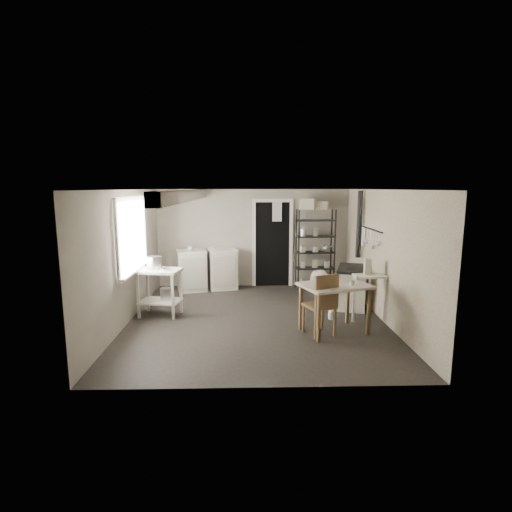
{
  "coord_description": "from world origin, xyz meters",
  "views": [
    {
      "loc": [
        -0.2,
        -6.88,
        2.33
      ],
      "look_at": [
        0.0,
        0.3,
        1.1
      ],
      "focal_mm": 28.0,
      "sensor_mm": 36.0,
      "label": 1
    }
  ],
  "objects_px": {
    "base_cabinets": "(207,270)",
    "work_table": "(334,309)",
    "shelf_rack": "(315,248)",
    "flour_sack": "(319,279)",
    "chair": "(319,305)",
    "stove": "(352,284)",
    "stockpot": "(154,264)",
    "prep_table": "(160,294)"
  },
  "relations": [
    {
      "from": "shelf_rack",
      "to": "work_table",
      "type": "distance_m",
      "value": 2.93
    },
    {
      "from": "shelf_rack",
      "to": "flour_sack",
      "type": "distance_m",
      "value": 0.72
    },
    {
      "from": "base_cabinets",
      "to": "work_table",
      "type": "distance_m",
      "value": 3.69
    },
    {
      "from": "base_cabinets",
      "to": "flour_sack",
      "type": "distance_m",
      "value": 2.6
    },
    {
      "from": "base_cabinets",
      "to": "shelf_rack",
      "type": "distance_m",
      "value": 2.55
    },
    {
      "from": "shelf_rack",
      "to": "stove",
      "type": "bearing_deg",
      "value": -74.04
    },
    {
      "from": "prep_table",
      "to": "work_table",
      "type": "relative_size",
      "value": 0.82
    },
    {
      "from": "prep_table",
      "to": "flour_sack",
      "type": "bearing_deg",
      "value": 28.86
    },
    {
      "from": "work_table",
      "to": "chair",
      "type": "xyz_separation_m",
      "value": [
        -0.26,
        -0.09,
        0.1
      ]
    },
    {
      "from": "stockpot",
      "to": "shelf_rack",
      "type": "distance_m",
      "value": 3.76
    },
    {
      "from": "shelf_rack",
      "to": "flour_sack",
      "type": "xyz_separation_m",
      "value": [
        0.09,
        -0.11,
        -0.71
      ]
    },
    {
      "from": "stockpot",
      "to": "stove",
      "type": "height_order",
      "value": "stockpot"
    },
    {
      "from": "base_cabinets",
      "to": "chair",
      "type": "bearing_deg",
      "value": -68.45
    },
    {
      "from": "prep_table",
      "to": "base_cabinets",
      "type": "xyz_separation_m",
      "value": [
        0.69,
        1.91,
        0.06
      ]
    },
    {
      "from": "work_table",
      "to": "stove",
      "type": "bearing_deg",
      "value": 65.09
    },
    {
      "from": "shelf_rack",
      "to": "stove",
      "type": "distance_m",
      "value": 1.58
    },
    {
      "from": "prep_table",
      "to": "shelf_rack",
      "type": "bearing_deg",
      "value": 31.02
    },
    {
      "from": "base_cabinets",
      "to": "flour_sack",
      "type": "bearing_deg",
      "value": -15.82
    },
    {
      "from": "stockpot",
      "to": "base_cabinets",
      "type": "relative_size",
      "value": 0.21
    },
    {
      "from": "stockpot",
      "to": "work_table",
      "type": "height_order",
      "value": "stockpot"
    },
    {
      "from": "base_cabinets",
      "to": "flour_sack",
      "type": "xyz_separation_m",
      "value": [
        2.59,
        -0.11,
        -0.22
      ]
    },
    {
      "from": "prep_table",
      "to": "shelf_rack",
      "type": "height_order",
      "value": "shelf_rack"
    },
    {
      "from": "stockpot",
      "to": "base_cabinets",
      "type": "bearing_deg",
      "value": 66.36
    },
    {
      "from": "stockpot",
      "to": "flour_sack",
      "type": "bearing_deg",
      "value": 26.69
    },
    {
      "from": "stockpot",
      "to": "work_table",
      "type": "distance_m",
      "value": 3.33
    },
    {
      "from": "prep_table",
      "to": "chair",
      "type": "bearing_deg",
      "value": -20.58
    },
    {
      "from": "prep_table",
      "to": "flour_sack",
      "type": "xyz_separation_m",
      "value": [
        3.28,
        1.81,
        -0.16
      ]
    },
    {
      "from": "stockpot",
      "to": "chair",
      "type": "distance_m",
      "value": 3.11
    },
    {
      "from": "stove",
      "to": "flour_sack",
      "type": "relative_size",
      "value": 2.0
    },
    {
      "from": "prep_table",
      "to": "stockpot",
      "type": "bearing_deg",
      "value": 133.58
    },
    {
      "from": "chair",
      "to": "shelf_rack",
      "type": "bearing_deg",
      "value": 59.2
    },
    {
      "from": "stockpot",
      "to": "base_cabinets",
      "type": "distance_m",
      "value": 2.03
    },
    {
      "from": "prep_table",
      "to": "stove",
      "type": "bearing_deg",
      "value": 7.85
    },
    {
      "from": "prep_table",
      "to": "work_table",
      "type": "height_order",
      "value": "prep_table"
    },
    {
      "from": "chair",
      "to": "base_cabinets",
      "type": "bearing_deg",
      "value": 102.62
    },
    {
      "from": "chair",
      "to": "work_table",
      "type": "bearing_deg",
      "value": -4.15
    },
    {
      "from": "prep_table",
      "to": "stove",
      "type": "xyz_separation_m",
      "value": [
        3.69,
        0.51,
        0.04
      ]
    },
    {
      "from": "base_cabinets",
      "to": "work_table",
      "type": "height_order",
      "value": "base_cabinets"
    },
    {
      "from": "flour_sack",
      "to": "chair",
      "type": "bearing_deg",
      "value": -100.47
    },
    {
      "from": "work_table",
      "to": "flour_sack",
      "type": "relative_size",
      "value": 2.14
    },
    {
      "from": "prep_table",
      "to": "chair",
      "type": "distance_m",
      "value": 2.94
    },
    {
      "from": "stockpot",
      "to": "chair",
      "type": "bearing_deg",
      "value": -21.78
    }
  ]
}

